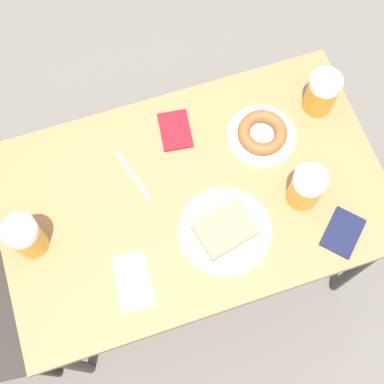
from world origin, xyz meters
TOP-DOWN VIEW (x-y plane):
  - ground_plane at (0.00, 0.00)m, footprint 8.00×8.00m
  - table at (0.00, 0.00)m, footprint 0.67×1.09m
  - plate_with_cake at (-0.13, -0.05)m, footprint 0.26×0.26m
  - plate_with_donut at (0.11, -0.25)m, footprint 0.20×0.20m
  - beer_mug_left at (0.16, -0.45)m, footprint 0.09×0.09m
  - beer_mug_center at (-0.00, 0.46)m, footprint 0.09×0.09m
  - beer_mug_right at (-0.10, -0.29)m, footprint 0.09×0.09m
  - napkin_folded at (-0.19, 0.23)m, footprint 0.16×0.10m
  - fork at (0.11, 0.14)m, footprint 0.17×0.06m
  - passport_near_edge at (0.21, -0.02)m, footprint 0.14×0.10m
  - passport_far_edge at (-0.24, -0.36)m, footprint 0.15×0.15m

SIDE VIEW (x-z plane):
  - ground_plane at x=0.00m, z-range 0.00..0.00m
  - table at x=0.00m, z-range 0.30..1.04m
  - fork at x=0.11m, z-range 0.74..0.74m
  - napkin_folded at x=-0.19m, z-range 0.74..0.74m
  - passport_near_edge at x=0.21m, z-range 0.74..0.74m
  - passport_far_edge at x=-0.24m, z-range 0.74..0.74m
  - plate_with_cake at x=-0.13m, z-range 0.73..0.77m
  - plate_with_donut at x=0.11m, z-range 0.73..0.78m
  - beer_mug_left at x=0.16m, z-range 0.74..0.87m
  - beer_mug_center at x=0.00m, z-range 0.74..0.87m
  - beer_mug_right at x=-0.10m, z-range 0.74..0.87m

